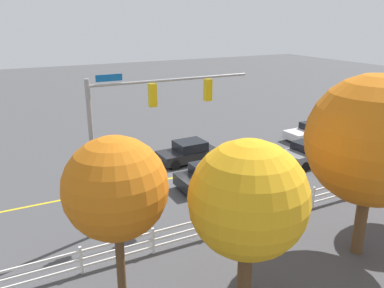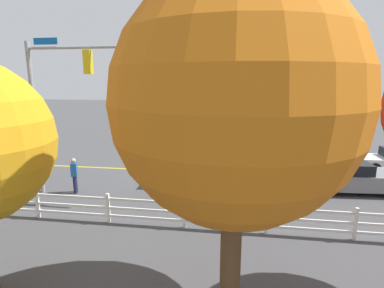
{
  "view_description": "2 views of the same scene",
  "coord_description": "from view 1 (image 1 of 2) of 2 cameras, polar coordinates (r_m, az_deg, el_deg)",
  "views": [
    {
      "loc": [
        9.2,
        19.83,
        9.27
      ],
      "look_at": [
        -0.23,
        1.63,
        2.55
      ],
      "focal_mm": 36.64,
      "sensor_mm": 36.0,
      "label": 1
    },
    {
      "loc": [
        -3.29,
        16.65,
        5.27
      ],
      "look_at": [
        -1.01,
        1.21,
        1.93
      ],
      "focal_mm": 28.05,
      "sensor_mm": 36.0,
      "label": 2
    }
  ],
  "objects": [
    {
      "name": "car_3",
      "position": [
        32.18,
        17.13,
        1.75
      ],
      "size": [
        4.46,
        1.92,
        1.32
      ],
      "rotation": [
        0.0,
        0.0,
        6.29
      ],
      "color": "silver",
      "rests_on": "ground_plane"
    },
    {
      "name": "tree_3",
      "position": [
        16.17,
        24.83,
        0.45
      ],
      "size": [
        5.03,
        5.03,
        7.35
      ],
      "color": "brown",
      "rests_on": "ground_plane"
    },
    {
      "name": "signal_assembly",
      "position": [
        17.11,
        -7.65,
        3.41
      ],
      "size": [
        7.64,
        0.38,
        7.03
      ],
      "color": "gray",
      "rests_on": "ground_plane"
    },
    {
      "name": "tree_0",
      "position": [
        12.29,
        8.18,
        -8.07
      ],
      "size": [
        3.78,
        3.78,
        5.8
      ],
      "color": "brown",
      "rests_on": "ground_plane"
    },
    {
      "name": "car_1",
      "position": [
        22.23,
        2.77,
        -4.65
      ],
      "size": [
        3.99,
        1.98,
        1.38
      ],
      "rotation": [
        0.0,
        0.0,
        3.15
      ],
      "color": "black",
      "rests_on": "ground_plane"
    },
    {
      "name": "car_0",
      "position": [
        25.94,
        -0.55,
        -1.19
      ],
      "size": [
        3.98,
        2.03,
        1.42
      ],
      "rotation": [
        0.0,
        0.0,
        6.31
      ],
      "color": "black",
      "rests_on": "ground_plane"
    },
    {
      "name": "lane_center_stripe",
      "position": [
        25.56,
        5.85,
        -3.21
      ],
      "size": [
        28.0,
        0.16,
        0.01
      ],
      "primitive_type": "cube",
      "color": "gold",
      "rests_on": "ground_plane"
    },
    {
      "name": "car_2",
      "position": [
        26.86,
        16.86,
        -1.27
      ],
      "size": [
        4.35,
        2.19,
        1.47
      ],
      "rotation": [
        0.0,
        0.0,
        3.2
      ],
      "color": "slate",
      "rests_on": "ground_plane"
    },
    {
      "name": "ground_plane",
      "position": [
        23.74,
        -2.3,
        -4.85
      ],
      "size": [
        120.0,
        120.0,
        0.0
      ],
      "primitive_type": "plane",
      "color": "#444447"
    },
    {
      "name": "white_rail_fence",
      "position": [
        19.86,
        14.22,
        -8.33
      ],
      "size": [
        26.1,
        0.1,
        1.15
      ],
      "color": "white",
      "rests_on": "ground_plane"
    },
    {
      "name": "tree_4",
      "position": [
        12.33,
        -11.05,
        -6.41
      ],
      "size": [
        3.29,
        3.29,
        5.88
      ],
      "color": "brown",
      "rests_on": "ground_plane"
    },
    {
      "name": "pedestrian",
      "position": [
        18.51,
        -8.75,
        -8.86
      ],
      "size": [
        0.38,
        0.47,
        1.69
      ],
      "rotation": [
        0.0,
        0.0,
        0.36
      ],
      "color": "#191E3F",
      "rests_on": "ground_plane"
    }
  ]
}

